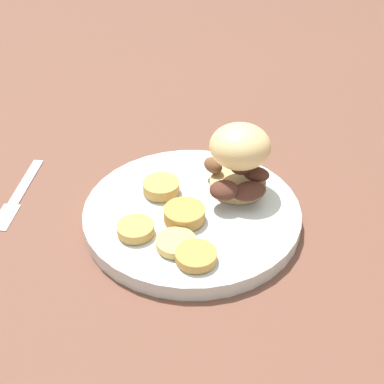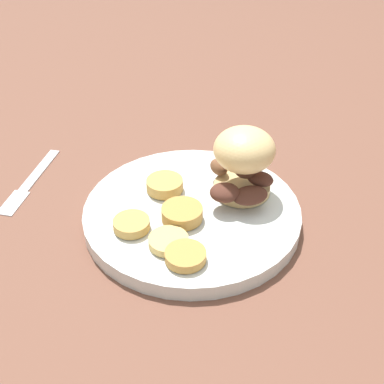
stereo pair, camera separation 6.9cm
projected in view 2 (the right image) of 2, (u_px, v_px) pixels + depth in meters
The scene contains 9 objects.
ground_plane at pixel (192, 220), 0.72m from camera, with size 4.00×4.00×0.00m, color brown.
dinner_plate at pixel (192, 213), 0.71m from camera, with size 0.29×0.29×0.02m.
sandwich at pixel (243, 161), 0.70m from camera, with size 0.11×0.09×0.10m.
potato_round_0 at pixel (165, 185), 0.73m from camera, with size 0.05×0.05×0.02m, color tan.
potato_round_1 at pixel (186, 256), 0.62m from camera, with size 0.05×0.05×0.01m, color #BC8942.
potato_round_2 at pixel (132, 224), 0.67m from camera, with size 0.05×0.05×0.01m, color tan.
potato_round_3 at pixel (169, 241), 0.64m from camera, with size 0.05×0.05×0.01m, color #DBB766.
potato_round_4 at pixel (182, 213), 0.68m from camera, with size 0.05×0.05×0.02m, color #BC8942.
fork at pixel (30, 181), 0.79m from camera, with size 0.17×0.05×0.00m.
Camera 2 is at (0.55, 0.01, 0.46)m, focal length 50.00 mm.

